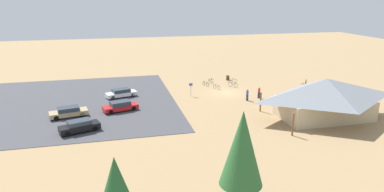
% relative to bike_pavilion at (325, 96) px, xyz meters
% --- Properties ---
extents(ground, '(160.00, 160.00, 0.00)m').
position_rel_bike_pavilion_xyz_m(ground, '(8.46, -14.40, -3.04)').
color(ground, '#9E7F56').
rests_on(ground, ground).
extents(parking_lot_asphalt, '(35.99, 30.67, 0.05)m').
position_rel_bike_pavilion_xyz_m(parking_lot_asphalt, '(35.51, -14.37, -3.02)').
color(parking_lot_asphalt, '#424247').
rests_on(parking_lot_asphalt, ground).
extents(bike_pavilion, '(14.25, 9.15, 5.29)m').
position_rel_bike_pavilion_xyz_m(bike_pavilion, '(0.00, 0.00, 0.00)').
color(bike_pavilion, '#C6B28E').
rests_on(bike_pavilion, ground).
extents(trash_bin, '(0.60, 0.60, 0.90)m').
position_rel_bike_pavilion_xyz_m(trash_bin, '(5.28, -22.53, -2.59)').
color(trash_bin, brown).
rests_on(trash_bin, ground).
extents(lot_sign, '(0.56, 0.08, 2.20)m').
position_rel_bike_pavilion_xyz_m(lot_sign, '(14.54, -13.81, -1.63)').
color(lot_sign, '#99999E').
rests_on(lot_sign, ground).
extents(pine_center, '(2.86, 2.86, 6.53)m').
position_rel_bike_pavilion_xyz_m(pine_center, '(26.75, 18.45, 1.20)').
color(pine_center, brown).
rests_on(pine_center, ground).
extents(pine_mideast, '(3.17, 3.17, 7.88)m').
position_rel_bike_pavilion_xyz_m(pine_mideast, '(17.93, 16.22, 1.99)').
color(pine_mideast, brown).
rests_on(pine_mideast, ground).
extents(bicycle_red_edge_north, '(1.04, 1.37, 0.80)m').
position_rel_bike_pavilion_xyz_m(bicycle_red_edge_north, '(-7.37, -16.22, -2.67)').
color(bicycle_red_edge_north, black).
rests_on(bicycle_red_edge_north, ground).
extents(bicycle_blue_yard_front, '(1.33, 1.13, 0.88)m').
position_rel_bike_pavilion_xyz_m(bicycle_blue_yard_front, '(6.04, -17.54, -2.65)').
color(bicycle_blue_yard_front, black).
rests_on(bicycle_blue_yard_front, ground).
extents(bicycle_black_trailside, '(1.38, 1.20, 0.84)m').
position_rel_bike_pavilion_xyz_m(bicycle_black_trailside, '(9.09, -21.09, -2.64)').
color(bicycle_black_trailside, black).
rests_on(bicycle_black_trailside, ground).
extents(bicycle_teal_lone_west, '(1.57, 0.79, 0.84)m').
position_rel_bike_pavilion_xyz_m(bicycle_teal_lone_west, '(5.17, -20.57, -2.66)').
color(bicycle_teal_lone_west, black).
rests_on(bicycle_teal_lone_west, ground).
extents(bicycle_yellow_mid_cluster, '(1.80, 0.58, 0.90)m').
position_rel_bike_pavilion_xyz_m(bicycle_yellow_mid_cluster, '(-11.14, -15.14, -2.64)').
color(bicycle_yellow_mid_cluster, black).
rests_on(bicycle_yellow_mid_cluster, ground).
extents(bicycle_purple_yard_left, '(0.77, 1.61, 0.74)m').
position_rel_bike_pavilion_xyz_m(bicycle_purple_yard_left, '(10.45, -19.57, -2.69)').
color(bicycle_purple_yard_left, black).
rests_on(bicycle_purple_yard_left, ground).
extents(bicycle_white_near_porch, '(0.78, 1.49, 0.78)m').
position_rel_bike_pavilion_xyz_m(bicycle_white_near_porch, '(9.24, -16.91, -2.68)').
color(bicycle_white_near_porch, black).
rests_on(bicycle_white_near_porch, ground).
extents(bicycle_orange_yard_right, '(0.76, 1.68, 0.87)m').
position_rel_bike_pavilion_xyz_m(bicycle_orange_yard_right, '(-6.16, -12.27, -2.66)').
color(bicycle_orange_yard_right, black).
rests_on(bicycle_orange_yard_right, ground).
extents(bicycle_silver_back_row, '(0.83, 1.56, 0.89)m').
position_rel_bike_pavilion_xyz_m(bicycle_silver_back_row, '(-10.01, -13.47, -2.64)').
color(bicycle_silver_back_row, black).
rests_on(bicycle_silver_back_row, ground).
extents(bicycle_green_by_bin, '(0.61, 1.67, 0.79)m').
position_rel_bike_pavilion_xyz_m(bicycle_green_by_bin, '(-9.84, -11.59, -2.68)').
color(bicycle_green_by_bin, black).
rests_on(bicycle_green_by_bin, ground).
extents(bicycle_red_edge_south, '(1.69, 0.67, 0.89)m').
position_rel_bike_pavilion_xyz_m(bicycle_red_edge_south, '(-8.17, -14.06, -2.65)').
color(bicycle_red_edge_south, black).
rests_on(bicycle_red_edge_south, ground).
extents(bicycle_blue_lone_east, '(0.48, 1.71, 0.82)m').
position_rel_bike_pavilion_xyz_m(bicycle_blue_lone_east, '(-5.71, -14.11, -2.67)').
color(bicycle_blue_lone_east, black).
rests_on(bicycle_blue_lone_east, ground).
extents(car_red_second_row, '(5.05, 3.08, 1.36)m').
position_rel_bike_pavilion_xyz_m(car_red_second_row, '(25.71, -9.02, -2.31)').
color(car_red_second_row, red).
rests_on(car_red_second_row, parking_lot_asphalt).
extents(car_black_near_entry, '(4.88, 3.08, 1.42)m').
position_rel_bike_pavilion_xyz_m(car_black_near_entry, '(30.64, -2.38, -2.28)').
color(car_black_near_entry, black).
rests_on(car_black_near_entry, parking_lot_asphalt).
extents(car_tan_end_stall, '(5.09, 2.89, 1.33)m').
position_rel_bike_pavilion_xyz_m(car_tan_end_stall, '(32.43, -8.14, -2.32)').
color(car_tan_end_stall, tan).
rests_on(car_tan_end_stall, parking_lot_asphalt).
extents(car_white_aisle_side, '(5.03, 3.05, 1.33)m').
position_rel_bike_pavilion_xyz_m(car_white_aisle_side, '(25.33, -15.69, -2.33)').
color(car_white_aisle_side, white).
rests_on(car_white_aisle_side, parking_lot_asphalt).
extents(visitor_crossing_yard, '(0.36, 0.36, 1.81)m').
position_rel_bike_pavilion_xyz_m(visitor_crossing_yard, '(6.73, -9.47, -2.09)').
color(visitor_crossing_yard, '#2D3347').
rests_on(visitor_crossing_yard, ground).
extents(visitor_near_lot, '(0.38, 0.40, 1.80)m').
position_rel_bike_pavilion_xyz_m(visitor_near_lot, '(4.46, -10.23, -2.09)').
color(visitor_near_lot, '#2D3347').
rests_on(visitor_near_lot, ground).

